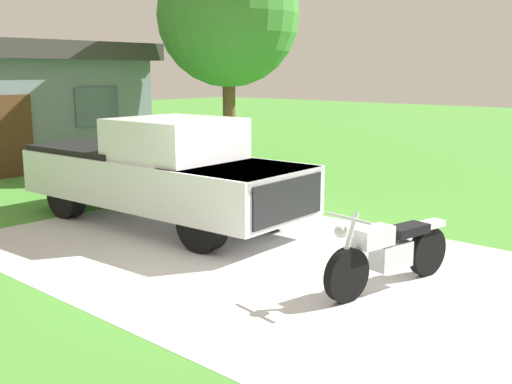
# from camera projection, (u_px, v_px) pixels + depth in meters

# --- Properties ---
(ground_plane) EXTENTS (80.00, 80.00, 0.00)m
(ground_plane) POSITION_uv_depth(u_px,v_px,m) (252.00, 257.00, 8.99)
(ground_plane) COLOR #478C31
(driveway_pad) EXTENTS (5.64, 8.71, 0.01)m
(driveway_pad) POSITION_uv_depth(u_px,v_px,m) (252.00, 257.00, 8.99)
(driveway_pad) COLOR beige
(driveway_pad) RESTS_ON ground
(motorcycle) EXTENTS (2.20, 0.75, 1.09)m
(motorcycle) POSITION_uv_depth(u_px,v_px,m) (389.00, 252.00, 7.61)
(motorcycle) COLOR black
(motorcycle) RESTS_ON ground
(pickup_truck) EXTENTS (2.28, 5.72, 1.90)m
(pickup_truck) POSITION_uv_depth(u_px,v_px,m) (159.00, 171.00, 10.83)
(pickup_truck) COLOR black
(pickup_truck) RESTS_ON ground
(shade_tree) EXTENTS (3.97, 3.97, 6.20)m
(shade_tree) POSITION_uv_depth(u_px,v_px,m) (228.00, 15.00, 16.87)
(shade_tree) COLOR brown
(shade_tree) RESTS_ON ground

